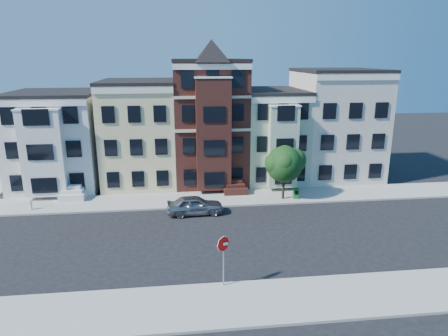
{
  "coord_description": "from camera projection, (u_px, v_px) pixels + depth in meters",
  "views": [
    {
      "loc": [
        -3.25,
        -25.92,
        12.5
      ],
      "look_at": [
        0.24,
        3.54,
        4.2
      ],
      "focal_mm": 32.0,
      "sensor_mm": 36.0,
      "label": 1
    }
  ],
  "objects": [
    {
      "name": "stop_sign",
      "position": [
        223.0,
        258.0,
        21.9
      ],
      "size": [
        0.93,
        0.35,
        3.39
      ],
      "primitive_type": null,
      "rotation": [
        0.0,
        0.0,
        0.25
      ],
      "color": "#B30000",
      "rests_on": "near_sidewalk"
    },
    {
      "name": "house_green",
      "position": [
        271.0,
        136.0,
        41.92
      ],
      "size": [
        6.0,
        9.0,
        9.0
      ],
      "primitive_type": "cube",
      "color": "#A5B798",
      "rests_on": "ground"
    },
    {
      "name": "parked_car",
      "position": [
        195.0,
        205.0,
        32.65
      ],
      "size": [
        4.64,
        2.02,
        1.56
      ],
      "primitive_type": "imported",
      "rotation": [
        0.0,
        0.0,
        1.61
      ],
      "color": "gray",
      "rests_on": "ground"
    },
    {
      "name": "house_white",
      "position": [
        58.0,
        140.0,
        39.48
      ],
      "size": [
        8.0,
        9.0,
        9.0
      ],
      "primitive_type": "cube",
      "color": "silver",
      "rests_on": "ground"
    },
    {
      "name": "house_cream",
      "position": [
        335.0,
        125.0,
        42.44
      ],
      "size": [
        8.0,
        9.0,
        11.0
      ],
      "primitive_type": "cube",
      "color": "beige",
      "rests_on": "ground"
    },
    {
      "name": "fire_hydrant",
      "position": [
        31.0,
        206.0,
        33.31
      ],
      "size": [
        0.22,
        0.22,
        0.62
      ],
      "primitive_type": "cylinder",
      "rotation": [
        0.0,
        0.0,
        -0.01
      ],
      "color": "silver",
      "rests_on": "far_sidewalk"
    },
    {
      "name": "near_sidewalk",
      "position": [
        245.0,
        303.0,
        20.86
      ],
      "size": [
        60.0,
        4.0,
        0.15
      ],
      "primitive_type": "cube",
      "color": "#9E9B93",
      "rests_on": "ground"
    },
    {
      "name": "far_sidewalk",
      "position": [
        216.0,
        199.0,
        36.16
      ],
      "size": [
        60.0,
        4.0,
        0.15
      ],
      "primitive_type": "cube",
      "color": "#9E9B93",
      "rests_on": "ground"
    },
    {
      "name": "house_brown",
      "position": [
        209.0,
        123.0,
        40.78
      ],
      "size": [
        7.0,
        9.0,
        12.0
      ],
      "primitive_type": "cube",
      "color": "#3A1913",
      "rests_on": "ground"
    },
    {
      "name": "house_yellow",
      "position": [
        140.0,
        134.0,
        40.26
      ],
      "size": [
        7.0,
        9.0,
        10.0
      ],
      "primitive_type": "cube",
      "color": "beige",
      "rests_on": "ground"
    },
    {
      "name": "newspaper_box",
      "position": [
        296.0,
        193.0,
        35.89
      ],
      "size": [
        0.47,
        0.43,
        0.97
      ],
      "primitive_type": "cube",
      "rotation": [
        0.0,
        0.0,
        -0.1
      ],
      "color": "#166324",
      "rests_on": "far_sidewalk"
    },
    {
      "name": "street_tree",
      "position": [
        284.0,
        167.0,
        35.21
      ],
      "size": [
        6.07,
        6.07,
        5.96
      ],
      "primitive_type": null,
      "rotation": [
        0.0,
        0.0,
        -0.21
      ],
      "color": "#1F4A1C",
      "rests_on": "far_sidewalk"
    },
    {
      "name": "ground",
      "position": [
        227.0,
        238.0,
        28.53
      ],
      "size": [
        120.0,
        120.0,
        0.0
      ],
      "primitive_type": "plane",
      "color": "black"
    }
  ]
}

